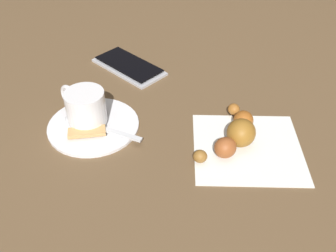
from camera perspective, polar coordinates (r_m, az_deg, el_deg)
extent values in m
plane|color=brown|center=(0.60, -0.86, -2.69)|extent=(1.80, 1.80, 0.00)
cylinder|color=white|center=(0.64, -10.93, 0.23)|extent=(0.15, 0.15, 0.01)
cylinder|color=white|center=(0.62, -11.99, 2.72)|extent=(0.06, 0.06, 0.05)
cylinder|color=#3D2114|center=(0.62, -12.04, 3.02)|extent=(0.05, 0.05, 0.00)
torus|color=white|center=(0.65, -14.21, 4.14)|extent=(0.04, 0.02, 0.04)
cube|color=silver|center=(0.61, -8.49, -0.71)|extent=(0.11, 0.02, 0.00)
ellipsoid|color=silver|center=(0.64, -13.75, 1.02)|extent=(0.03, 0.02, 0.01)
cube|color=tan|center=(0.61, -11.86, -0.84)|extent=(0.06, 0.04, 0.01)
cube|color=white|center=(0.60, 11.61, -3.09)|extent=(0.20, 0.19, 0.00)
ellipsoid|color=brown|center=(0.56, 4.75, -4.47)|extent=(0.03, 0.03, 0.02)
ellipsoid|color=brown|center=(0.57, 8.39, -3.25)|extent=(0.05, 0.05, 0.03)
ellipsoid|color=#915F21|center=(0.59, 10.70, -0.99)|extent=(0.05, 0.05, 0.04)
ellipsoid|color=#9A511C|center=(0.62, 11.03, 0.82)|extent=(0.04, 0.04, 0.03)
ellipsoid|color=#965922|center=(0.65, 9.66, 2.45)|extent=(0.03, 0.03, 0.02)
cube|color=#B4B5BB|center=(0.78, -5.78, 8.76)|extent=(0.16, 0.13, 0.01)
cube|color=black|center=(0.78, -5.81, 9.10)|extent=(0.15, 0.12, 0.00)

